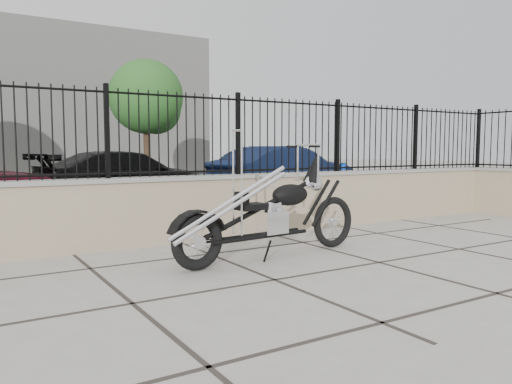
{
  "coord_description": "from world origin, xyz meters",
  "views": [
    {
      "loc": [
        -2.82,
        -4.19,
        1.35
      ],
      "look_at": [
        0.51,
        1.19,
        0.8
      ],
      "focal_mm": 35.0,
      "sensor_mm": 36.0,
      "label": 1
    }
  ],
  "objects": [
    {
      "name": "ground_plane",
      "position": [
        0.0,
        0.0,
        0.0
      ],
      "size": [
        90.0,
        90.0,
        0.0
      ],
      "primitive_type": "plane",
      "color": "#99968E",
      "rests_on": "ground"
    },
    {
      "name": "parking_lot",
      "position": [
        0.0,
        12.5,
        0.0
      ],
      "size": [
        30.0,
        30.0,
        0.0
      ],
      "primitive_type": "plane",
      "color": "black",
      "rests_on": "ground"
    },
    {
      "name": "retaining_wall",
      "position": [
        0.0,
        2.5,
        0.48
      ],
      "size": [
        14.0,
        0.36,
        0.96
      ],
      "primitive_type": "cube",
      "color": "gray",
      "rests_on": "ground_plane"
    },
    {
      "name": "iron_fence",
      "position": [
        0.0,
        2.5,
        1.56
      ],
      "size": [
        14.0,
        0.08,
        1.2
      ],
      "primitive_type": "cube",
      "color": "black",
      "rests_on": "retaining_wall"
    },
    {
      "name": "background_building",
      "position": [
        0.0,
        26.5,
        4.0
      ],
      "size": [
        22.0,
        6.0,
        8.0
      ],
      "primitive_type": "cube",
      "color": "beige",
      "rests_on": "ground_plane"
    },
    {
      "name": "chopper_motorcycle",
      "position": [
        0.51,
        0.89,
        0.8
      ],
      "size": [
        2.71,
        0.72,
        1.61
      ],
      "primitive_type": null,
      "rotation": [
        0.0,
        0.0,
        0.1
      ],
      "color": "black",
      "rests_on": "ground_plane"
    },
    {
      "name": "car_black",
      "position": [
        0.97,
        7.95,
        0.65
      ],
      "size": [
        4.74,
        2.66,
        1.3
      ],
      "primitive_type": "imported",
      "rotation": [
        0.0,
        0.0,
        1.77
      ],
      "color": "black",
      "rests_on": "parking_lot"
    },
    {
      "name": "car_blue",
      "position": [
        5.01,
        6.98,
        0.71
      ],
      "size": [
        4.49,
        2.12,
        1.42
      ],
      "primitive_type": "imported",
      "rotation": [
        0.0,
        0.0,
        1.72
      ],
      "color": "#0D1732",
      "rests_on": "parking_lot"
    },
    {
      "name": "bollard_b",
      "position": [
        1.64,
        4.14,
        0.43
      ],
      "size": [
        0.13,
        0.13,
        0.86
      ],
      "primitive_type": "cylinder",
      "rotation": [
        0.0,
        0.0,
        -0.37
      ],
      "color": "blue",
      "rests_on": "ground_plane"
    },
    {
      "name": "bollard_c",
      "position": [
        5.41,
        5.03,
        0.51
      ],
      "size": [
        0.15,
        0.15,
        1.01
      ],
      "primitive_type": "cylinder",
      "rotation": [
        0.0,
        0.0,
        0.3
      ],
      "color": "#0C24B5",
      "rests_on": "ground_plane"
    },
    {
      "name": "tree_right",
      "position": [
        4.4,
        16.21,
        3.66
      ],
      "size": [
        3.1,
        3.1,
        5.23
      ],
      "rotation": [
        0.0,
        0.0,
        -0.21
      ],
      "color": "#382619",
      "rests_on": "ground_plane"
    }
  ]
}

